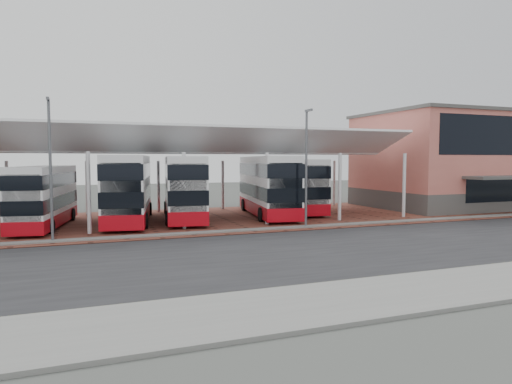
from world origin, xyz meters
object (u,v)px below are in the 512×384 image
bus_1 (45,197)px  bus_3 (184,188)px  terminal (459,160)px  bus_2 (129,189)px  bus_5 (293,186)px  bus_4 (267,186)px

bus_1 → bus_3: size_ratio=0.86×
terminal → bus_3: bearing=-179.5°
bus_2 → bus_5: size_ratio=1.06×
bus_1 → bus_4: 16.86m
bus_1 → bus_3: (9.86, 1.06, 0.33)m
terminal → bus_5: size_ratio=1.59×
bus_3 → bus_5: bus_3 is taller
terminal → bus_5: bearing=175.0°
terminal → bus_5: 17.86m
bus_3 → bus_4: bus_4 is taller
bus_5 → bus_1: bearing=-164.9°
terminal → bus_3: size_ratio=1.53×
bus_4 → bus_3: bearing=-173.1°
bus_3 → terminal: bearing=9.2°
terminal → bus_4: size_ratio=1.51×
bus_2 → bus_4: size_ratio=1.01×
bus_5 → bus_4: bearing=-140.8°
bus_3 → bus_4: 6.99m
bus_4 → bus_2: bearing=-170.3°
bus_1 → bus_4: bus_4 is taller
bus_2 → bus_5: 14.64m
terminal → bus_1: terminal is taller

